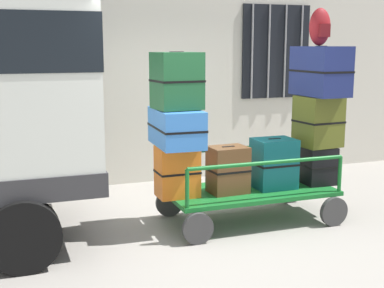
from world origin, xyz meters
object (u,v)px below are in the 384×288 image
object	(u,v)px
suitcase_midright_top	(320,71)
suitcase_center_bottom	(274,163)
suitcase_left_top	(177,81)
backpack	(320,27)
luggage_cart	(250,195)
suitcase_left_middle	(176,127)
suitcase_midright_bottom	(316,164)
suitcase_midright_middle	(318,121)
suitcase_left_bottom	(177,171)
suitcase_midleft_bottom	(228,170)

from	to	relation	value
suitcase_midright_top	suitcase_center_bottom	bearing A→B (deg)	-178.33
suitcase_left_top	backpack	bearing A→B (deg)	-1.12
luggage_cart	suitcase_left_middle	world-z (taller)	suitcase_left_middle
suitcase_left_middle	suitcase_midright_bottom	bearing A→B (deg)	-0.84
suitcase_left_top	backpack	xyz separation A→B (m)	(1.78, -0.03, 0.60)
luggage_cart	suitcase_midright_middle	bearing A→B (deg)	-0.34
suitcase_left_middle	suitcase_center_bottom	xyz separation A→B (m)	(1.22, -0.06, -0.50)
suitcase_midright_middle	suitcase_midright_top	bearing A→B (deg)	90.00
suitcase_center_bottom	suitcase_midright_middle	xyz separation A→B (m)	(0.61, 0.02, 0.48)
suitcase_left_bottom	suitcase_midleft_bottom	distance (m)	0.61
suitcase_midright_top	suitcase_midright_middle	bearing A→B (deg)	-90.00
backpack	suitcase_left_bottom	bearing A→B (deg)	178.89
suitcase_left_middle	suitcase_midright_top	size ratio (longest dim) A/B	1.09
suitcase_left_middle	suitcase_left_top	size ratio (longest dim) A/B	1.34
suitcase_midleft_bottom	suitcase_center_bottom	world-z (taller)	suitcase_center_bottom
suitcase_left_bottom	suitcase_midright_middle	xyz separation A→B (m)	(1.83, -0.02, 0.49)
suitcase_center_bottom	luggage_cart	bearing A→B (deg)	176.06
suitcase_left_bottom	suitcase_midright_bottom	distance (m)	1.83
suitcase_left_bottom	suitcase_midright_top	size ratio (longest dim) A/B	0.76
suitcase_left_top	suitcase_midright_bottom	bearing A→B (deg)	-0.04
luggage_cart	suitcase_midright_bottom	size ratio (longest dim) A/B	4.28
luggage_cart	backpack	xyz separation A→B (m)	(0.87, -0.02, 1.99)
suitcase_left_bottom	suitcase_left_middle	bearing A→B (deg)	90.00
luggage_cart	suitcase_center_bottom	distance (m)	0.48
luggage_cart	suitcase_center_bottom	size ratio (longest dim) A/B	3.40
luggage_cart	suitcase_left_bottom	world-z (taller)	suitcase_left_bottom
suitcase_midleft_bottom	suitcase_midright_bottom	size ratio (longest dim) A/B	1.15
suitcase_midright_middle	suitcase_midleft_bottom	bearing A→B (deg)	-178.61
suitcase_left_bottom	suitcase_midright_bottom	world-z (taller)	suitcase_left_bottom
suitcase_left_top	suitcase_midright_top	world-z (taller)	suitcase_midright_top
suitcase_midright_bottom	backpack	size ratio (longest dim) A/B	1.09
suitcase_midright_middle	suitcase_midright_top	distance (m)	0.61
suitcase_left_top	suitcase_midright_middle	distance (m)	1.91
suitcase_left_bottom	suitcase_left_top	distance (m)	1.03
backpack	suitcase_midright_bottom	bearing A→B (deg)	36.13
suitcase_left_top	suitcase_midright_middle	world-z (taller)	suitcase_left_top
suitcase_midleft_bottom	suitcase_midright_top	xyz separation A→B (m)	(1.22, 0.03, 1.12)
suitcase_center_bottom	suitcase_midright_bottom	xyz separation A→B (m)	(0.61, 0.03, -0.07)
suitcase_left_top	suitcase_midright_middle	bearing A→B (deg)	-0.49
suitcase_left_middle	suitcase_midright_bottom	distance (m)	1.92
suitcase_left_middle	suitcase_midleft_bottom	world-z (taller)	suitcase_left_middle
suitcase_midleft_bottom	suitcase_left_bottom	bearing A→B (deg)	175.76
suitcase_left_bottom	backpack	xyz separation A→B (m)	(1.78, -0.03, 1.62)
luggage_cart	suitcase_left_bottom	distance (m)	0.98
luggage_cart	suitcase_midleft_bottom	xyz separation A→B (m)	(-0.31, -0.04, 0.34)
suitcase_midright_top	backpack	xyz separation A→B (m)	(-0.05, -0.02, 0.52)
suitcase_midleft_bottom	suitcase_midright_middle	size ratio (longest dim) A/B	0.88
luggage_cart	backpack	distance (m)	2.17
luggage_cart	suitcase_midleft_bottom	distance (m)	0.46
suitcase_left_bottom	suitcase_midright_top	distance (m)	2.14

